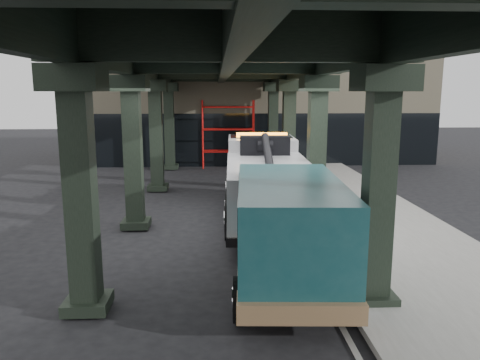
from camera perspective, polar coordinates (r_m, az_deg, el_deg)
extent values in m
plane|color=black|center=(13.96, 0.14, -8.06)|extent=(90.00, 90.00, 0.00)
cube|color=gray|center=(16.66, 15.47, -5.06)|extent=(5.00, 40.00, 0.15)
cube|color=silver|center=(16.02, 5.86, -5.60)|extent=(0.12, 38.00, 0.01)
cube|color=black|center=(9.97, 16.51, -1.27)|extent=(0.55, 0.55, 5.00)
cube|color=black|center=(9.77, 17.23, 11.75)|extent=(1.10, 1.10, 0.50)
cube|color=black|center=(10.68, 15.83, -13.54)|extent=(0.90, 0.90, 0.24)
cube|color=black|center=(15.68, 9.29, 3.28)|extent=(0.55, 0.55, 5.00)
cube|color=black|center=(15.55, 9.55, 11.52)|extent=(1.10, 1.10, 0.50)
cube|color=black|center=(16.14, 9.05, -4.92)|extent=(0.90, 0.90, 0.24)
cube|color=black|center=(21.54, 5.95, 5.36)|extent=(0.55, 0.55, 5.00)
cube|color=black|center=(21.45, 6.06, 11.36)|extent=(1.10, 1.10, 0.50)
cube|color=black|center=(21.88, 5.83, -0.70)|extent=(0.90, 0.90, 0.24)
cube|color=black|center=(27.46, 4.03, 6.55)|extent=(0.55, 0.55, 5.00)
cube|color=black|center=(27.39, 4.09, 11.24)|extent=(1.10, 1.10, 0.50)
cube|color=black|center=(27.73, 3.96, 1.76)|extent=(0.90, 0.90, 0.24)
cube|color=black|center=(9.78, -18.84, -1.63)|extent=(0.55, 0.55, 5.00)
cube|color=black|center=(9.58, -19.67, 11.63)|extent=(1.10, 1.10, 0.50)
cube|color=black|center=(10.51, -18.06, -14.09)|extent=(0.90, 0.90, 0.24)
cube|color=black|center=(15.56, -12.89, 3.09)|extent=(0.55, 0.55, 5.00)
cube|color=black|center=(15.43, -13.24, 11.40)|extent=(1.10, 1.10, 0.50)
cube|color=black|center=(16.02, -12.54, -5.16)|extent=(0.90, 0.90, 0.24)
cube|color=black|center=(21.46, -10.16, 5.23)|extent=(0.55, 0.55, 5.00)
cube|color=black|center=(21.36, -10.37, 11.25)|extent=(1.10, 1.10, 0.50)
cube|color=black|center=(21.79, -9.96, -0.85)|extent=(0.90, 0.90, 0.24)
cube|color=black|center=(27.40, -8.61, 6.44)|extent=(0.55, 0.55, 5.00)
cube|color=black|center=(27.33, -8.75, 11.15)|extent=(1.10, 1.10, 0.50)
cube|color=black|center=(27.66, -8.48, 1.65)|extent=(0.90, 0.90, 0.24)
cube|color=black|center=(15.58, 9.64, 14.47)|extent=(0.35, 32.00, 1.10)
cube|color=black|center=(15.46, -13.37, 14.36)|extent=(0.35, 32.00, 1.10)
cube|color=black|center=(15.23, -1.82, 14.70)|extent=(0.35, 32.00, 1.10)
cube|color=black|center=(15.30, -1.84, 17.31)|extent=(7.40, 32.00, 0.30)
cube|color=#C6B793|center=(33.31, 1.77, 9.88)|extent=(22.00, 10.00, 8.00)
cylinder|color=red|center=(28.21, -4.54, 5.63)|extent=(0.08, 0.08, 4.00)
cylinder|color=red|center=(27.42, -4.59, 5.48)|extent=(0.08, 0.08, 4.00)
cylinder|color=red|center=(28.29, 1.57, 5.67)|extent=(0.08, 0.08, 4.00)
cylinder|color=red|center=(27.49, 1.70, 5.53)|extent=(0.08, 0.08, 4.00)
cylinder|color=red|center=(28.32, -1.47, 3.65)|extent=(3.00, 0.08, 0.08)
cylinder|color=red|center=(28.19, -1.49, 6.27)|extent=(3.00, 0.08, 0.08)
cylinder|color=red|center=(28.11, -1.50, 8.91)|extent=(3.00, 0.08, 0.08)
cube|color=black|center=(16.22, 3.20, -2.55)|extent=(1.36, 8.32, 0.28)
cube|color=silver|center=(18.81, 2.59, 2.22)|extent=(2.68, 2.73, 1.99)
cube|color=silver|center=(20.04, 2.36, 1.15)|extent=(2.62, 0.85, 0.99)
cube|color=black|center=(19.01, 2.55, 3.99)|extent=(2.47, 1.51, 0.94)
cube|color=silver|center=(14.83, 3.59, -0.98)|extent=(2.82, 5.61, 1.55)
cube|color=orange|center=(18.46, 2.66, 5.51)|extent=(2.00, 0.37, 0.18)
cube|color=black|center=(16.84, 3.02, 4.24)|extent=(1.79, 0.72, 0.66)
cylinder|color=black|center=(14.90, 3.56, 2.32)|extent=(0.39, 3.87, 1.48)
cube|color=black|center=(12.42, 4.60, -8.63)|extent=(0.38, 1.56, 0.20)
cube|color=black|center=(11.72, 4.97, -10.14)|extent=(1.78, 0.33, 0.20)
cylinder|color=black|center=(19.29, -1.11, -0.89)|extent=(0.42, 1.23, 1.22)
cylinder|color=silver|center=(19.29, -1.11, -0.89)|extent=(0.45, 0.68, 0.67)
cylinder|color=black|center=(19.44, 6.07, -0.86)|extent=(0.42, 1.23, 1.22)
cylinder|color=silver|center=(19.44, 6.07, -0.86)|extent=(0.45, 0.68, 0.67)
cylinder|color=black|center=(15.74, -1.10, -3.57)|extent=(0.42, 1.23, 1.22)
cylinder|color=silver|center=(15.74, -1.10, -3.57)|extent=(0.45, 0.68, 0.67)
cylinder|color=black|center=(15.92, 7.70, -3.50)|extent=(0.42, 1.23, 1.22)
cylinder|color=silver|center=(15.92, 7.70, -3.50)|extent=(0.45, 0.68, 0.67)
cylinder|color=black|center=(14.35, -1.10, -4.99)|extent=(0.42, 1.23, 1.22)
cylinder|color=silver|center=(14.35, -1.10, -4.99)|extent=(0.45, 0.68, 0.67)
cylinder|color=black|center=(14.55, 8.56, -4.89)|extent=(0.42, 1.23, 1.22)
cylinder|color=silver|center=(14.55, 8.56, -4.89)|extent=(0.45, 0.68, 0.67)
cube|color=#134045|center=(13.75, 4.77, -3.88)|extent=(2.30, 1.33, 0.98)
cube|color=#134045|center=(10.76, 6.00, -5.67)|extent=(2.57, 5.03, 2.13)
cube|color=olive|center=(11.44, 5.71, -9.24)|extent=(2.68, 6.23, 0.38)
cube|color=black|center=(13.13, 4.97, -0.68)|extent=(2.15, 0.59, 0.91)
cube|color=black|center=(10.93, 5.90, -2.44)|extent=(2.54, 4.05, 0.60)
cube|color=silver|center=(14.42, 4.57, -4.98)|extent=(2.18, 0.26, 0.33)
cylinder|color=black|center=(13.81, 0.21, -6.27)|extent=(0.36, 0.93, 0.92)
cylinder|color=silver|center=(13.81, 0.21, -6.27)|extent=(0.38, 0.52, 0.50)
cylinder|color=black|center=(13.98, 9.23, -6.20)|extent=(0.36, 0.93, 0.92)
cylinder|color=silver|center=(13.98, 9.23, -6.20)|extent=(0.38, 0.52, 0.50)
cylinder|color=black|center=(9.53, 0.11, -14.34)|extent=(0.36, 0.93, 0.92)
cylinder|color=silver|center=(9.53, 0.11, -14.34)|extent=(0.38, 0.52, 0.50)
cylinder|color=black|center=(9.77, 13.41, -14.01)|extent=(0.36, 0.93, 0.92)
cylinder|color=silver|center=(9.77, 13.41, -14.01)|extent=(0.38, 0.52, 0.50)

